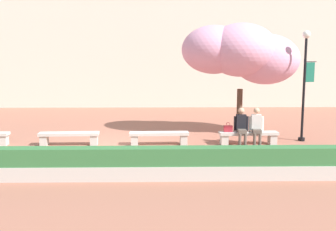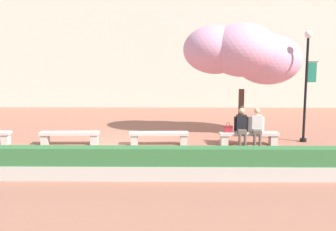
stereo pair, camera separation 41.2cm
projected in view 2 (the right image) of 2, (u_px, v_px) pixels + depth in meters
ground_plane at (114, 145)px, 13.66m from camera, size 100.00×100.00×0.00m
building_facade at (141, 27)px, 25.40m from camera, size 28.00×4.00×9.99m
stone_bench_near_west at (70, 136)px, 13.63m from camera, size 2.06×0.50×0.45m
stone_bench_center at (159, 136)px, 13.59m from camera, size 2.06×0.50×0.45m
stone_bench_near_east at (249, 136)px, 13.56m from camera, size 2.06×0.50×0.45m
person_seated_left at (242, 125)px, 13.45m from camera, size 0.51×0.69×1.29m
person_seated_right at (257, 125)px, 13.45m from camera, size 0.51×0.71×1.29m
handbag at (228, 128)px, 13.54m from camera, size 0.30×0.15×0.34m
cherry_tree_main at (242, 53)px, 15.02m from camera, size 4.56×3.02×4.31m
lamp_post_with_banner at (307, 76)px, 13.83m from camera, size 0.54×0.28×3.94m
planter_hedge_foreground at (91, 163)px, 9.74m from camera, size 13.96×0.50×0.80m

